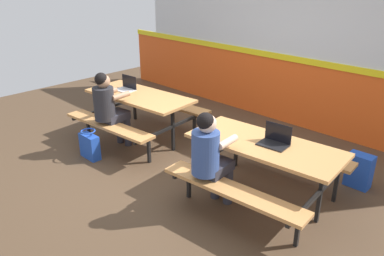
# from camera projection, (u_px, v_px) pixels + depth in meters

# --- Properties ---
(ground_plane) EXTENTS (10.00, 10.00, 0.02)m
(ground_plane) POSITION_uv_depth(u_px,v_px,m) (186.00, 167.00, 5.33)
(ground_plane) COLOR #4C3826
(accent_backdrop) EXTENTS (8.00, 0.14, 2.60)m
(accent_backdrop) POSITION_uv_depth(u_px,v_px,m) (289.00, 51.00, 6.46)
(accent_backdrop) COLOR #E55119
(accent_backdrop) RESTS_ON ground
(picnic_table_left) EXTENTS (1.81, 1.69, 0.74)m
(picnic_table_left) POSITION_uv_depth(u_px,v_px,m) (140.00, 105.00, 5.99)
(picnic_table_left) COLOR tan
(picnic_table_left) RESTS_ON ground
(picnic_table_right) EXTENTS (1.81, 1.69, 0.74)m
(picnic_table_right) POSITION_uv_depth(u_px,v_px,m) (264.00, 156.00, 4.37)
(picnic_table_right) COLOR tan
(picnic_table_right) RESTS_ON ground
(student_nearer) EXTENTS (0.38, 0.53, 1.21)m
(student_nearer) POSITION_uv_depth(u_px,v_px,m) (109.00, 105.00, 5.58)
(student_nearer) COLOR #2D2D38
(student_nearer) RESTS_ON ground
(student_further) EXTENTS (0.38, 0.53, 1.21)m
(student_further) POSITION_uv_depth(u_px,v_px,m) (210.00, 154.00, 4.12)
(student_further) COLOR #2D2D38
(student_further) RESTS_ON ground
(laptop_silver) EXTENTS (0.34, 0.25, 0.22)m
(laptop_silver) POSITION_uv_depth(u_px,v_px,m) (126.00, 87.00, 6.13)
(laptop_silver) COLOR silver
(laptop_silver) RESTS_ON picnic_table_left
(laptop_dark) EXTENTS (0.34, 0.25, 0.22)m
(laptop_dark) POSITION_uv_depth(u_px,v_px,m) (275.00, 141.00, 4.25)
(laptop_dark) COLOR black
(laptop_dark) RESTS_ON picnic_table_right
(backpack_dark) EXTENTS (0.30, 0.22, 0.44)m
(backpack_dark) POSITION_uv_depth(u_px,v_px,m) (359.00, 171.00, 4.78)
(backpack_dark) COLOR #1E47B2
(backpack_dark) RESTS_ON ground
(tote_bag_bright) EXTENTS (0.34, 0.21, 0.43)m
(tote_bag_bright) POSITION_uv_depth(u_px,v_px,m) (90.00, 146.00, 5.51)
(tote_bag_bright) COLOR #1E47B2
(tote_bag_bright) RESTS_ON ground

